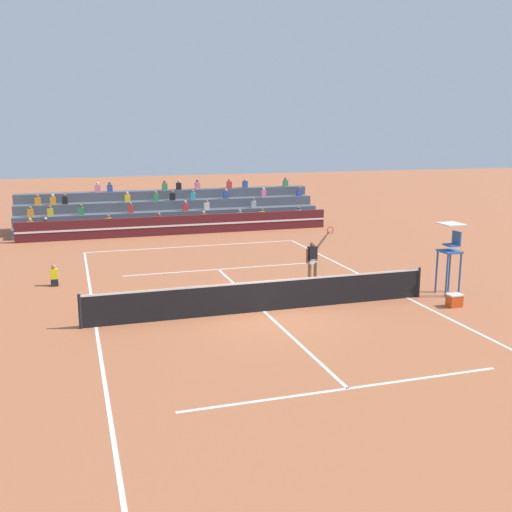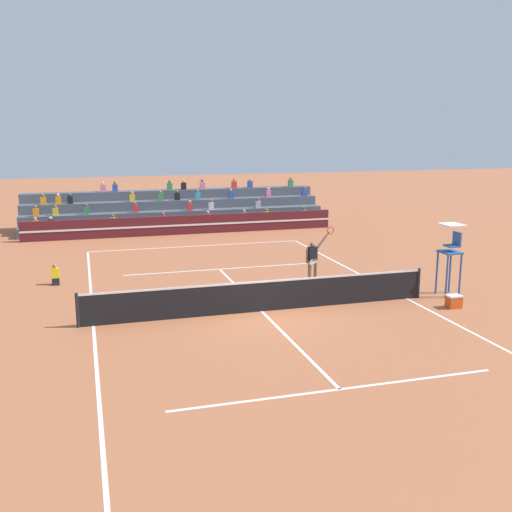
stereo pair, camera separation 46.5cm
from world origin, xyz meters
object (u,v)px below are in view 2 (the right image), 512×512
object	(u,v)px
umpire_chair	(451,250)
tennis_ball	(166,273)
ball_kid_courtside	(55,276)
equipment_cooler	(454,301)
tennis_player	(313,260)

from	to	relation	value
umpire_chair	tennis_ball	distance (m)	11.51
ball_kid_courtside	tennis_ball	world-z (taller)	ball_kid_courtside
tennis_ball	equipment_cooler	size ratio (longest dim) A/B	0.14
tennis_ball	ball_kid_courtside	bearing A→B (deg)	-173.78
tennis_player	tennis_ball	distance (m)	6.34
ball_kid_courtside	equipment_cooler	distance (m)	15.06
umpire_chair	tennis_ball	world-z (taller)	umpire_chair
ball_kid_courtside	tennis_ball	size ratio (longest dim) A/B	12.43
ball_kid_courtside	tennis_player	distance (m)	10.19
umpire_chair	equipment_cooler	size ratio (longest dim) A/B	5.34
tennis_ball	umpire_chair	bearing A→B (deg)	-32.69
ball_kid_courtside	tennis_player	world-z (taller)	tennis_player
umpire_chair	ball_kid_courtside	size ratio (longest dim) A/B	3.16
tennis_player	tennis_ball	bearing A→B (deg)	148.14
tennis_player	equipment_cooler	bearing A→B (deg)	-50.66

